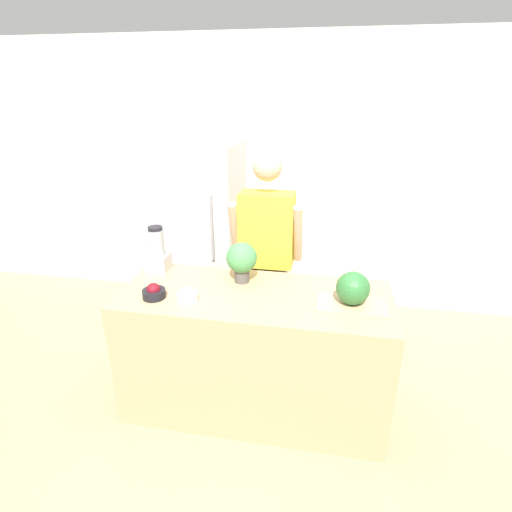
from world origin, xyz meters
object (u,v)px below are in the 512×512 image
(refrigerator, at_px, (201,231))
(bowl_cream, at_px, (187,295))
(watermelon, at_px, (353,288))
(potted_plant, at_px, (242,259))
(blender, at_px, (158,253))
(bowl_cherries, at_px, (154,292))
(person, at_px, (266,257))

(refrigerator, xyz_separation_m, bowl_cream, (0.38, -1.44, 0.10))
(refrigerator, relative_size, watermelon, 8.24)
(refrigerator, distance_m, potted_plant, 1.31)
(blender, relative_size, potted_plant, 1.19)
(blender, bearing_deg, bowl_cherries, -70.95)
(bowl_cream, xyz_separation_m, blender, (-0.36, 0.40, 0.10))
(refrigerator, distance_m, watermelon, 1.91)
(bowl_cherries, xyz_separation_m, blender, (-0.14, 0.40, 0.10))
(bowl_cherries, distance_m, blender, 0.43)
(blender, distance_m, potted_plant, 0.64)
(refrigerator, height_order, watermelon, refrigerator)
(person, bearing_deg, bowl_cherries, -125.40)
(person, relative_size, watermelon, 8.40)
(person, relative_size, bowl_cherries, 11.81)
(bowl_cream, distance_m, potted_plant, 0.45)
(bowl_cream, bearing_deg, refrigerator, 104.64)
(person, height_order, watermelon, person)
(person, xyz_separation_m, potted_plant, (-0.09, -0.50, 0.18))
(watermelon, xyz_separation_m, potted_plant, (-0.73, 0.20, 0.05))
(person, height_order, potted_plant, person)
(bowl_cream, bearing_deg, bowl_cherries, 179.95)
(blender, height_order, potted_plant, blender)
(refrigerator, bearing_deg, watermelon, -43.61)
(person, xyz_separation_m, bowl_cherries, (-0.59, -0.82, 0.06))
(bowl_cherries, bearing_deg, person, 54.60)
(watermelon, distance_m, bowl_cherries, 1.23)
(person, height_order, blender, person)
(bowl_cream, height_order, blender, blender)
(bowl_cherries, bearing_deg, bowl_cream, -0.05)
(person, height_order, bowl_cream, person)
(person, xyz_separation_m, blender, (-0.72, -0.43, 0.16))
(person, distance_m, potted_plant, 0.54)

